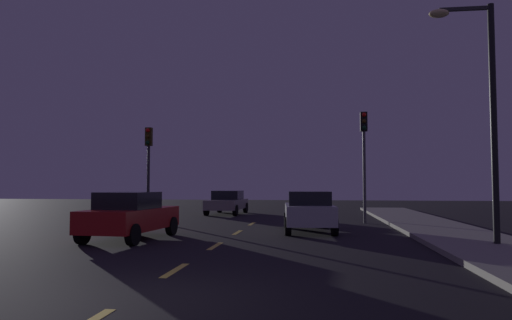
{
  "coord_description": "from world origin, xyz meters",
  "views": [
    {
      "loc": [
        2.89,
        -6.69,
        1.76
      ],
      "look_at": [
        0.09,
        14.82,
        2.93
      ],
      "focal_mm": 32.4,
      "sensor_mm": 36.0,
      "label": 1
    }
  ],
  "objects_px": {
    "traffic_signal_right": "(364,145)",
    "street_lamp_right": "(483,100)",
    "car_oncoming_far": "(227,202)",
    "traffic_signal_left": "(148,155)",
    "car_adjacent_lane": "(130,215)",
    "car_stopped_ahead": "(309,211)"
  },
  "relations": [
    {
      "from": "traffic_signal_right",
      "to": "street_lamp_right",
      "type": "relative_size",
      "value": 0.75
    },
    {
      "from": "traffic_signal_right",
      "to": "car_oncoming_far",
      "type": "bearing_deg",
      "value": 142.76
    },
    {
      "from": "street_lamp_right",
      "to": "traffic_signal_left",
      "type": "bearing_deg",
      "value": 147.33
    },
    {
      "from": "car_adjacent_lane",
      "to": "car_oncoming_far",
      "type": "bearing_deg",
      "value": 87.22
    },
    {
      "from": "car_adjacent_lane",
      "to": "street_lamp_right",
      "type": "distance_m",
      "value": 11.14
    },
    {
      "from": "car_oncoming_far",
      "to": "traffic_signal_left",
      "type": "bearing_deg",
      "value": -116.28
    },
    {
      "from": "traffic_signal_right",
      "to": "car_adjacent_lane",
      "type": "xyz_separation_m",
      "value": [
        -8.16,
        -7.39,
        -2.81
      ]
    },
    {
      "from": "traffic_signal_left",
      "to": "street_lamp_right",
      "type": "xyz_separation_m",
      "value": [
        12.78,
        -8.2,
        0.91
      ]
    },
    {
      "from": "traffic_signal_left",
      "to": "car_oncoming_far",
      "type": "distance_m",
      "value": 6.86
    },
    {
      "from": "car_adjacent_lane",
      "to": "car_oncoming_far",
      "type": "relative_size",
      "value": 0.97
    },
    {
      "from": "car_stopped_ahead",
      "to": "car_oncoming_far",
      "type": "bearing_deg",
      "value": 116.99
    },
    {
      "from": "traffic_signal_left",
      "to": "street_lamp_right",
      "type": "distance_m",
      "value": 15.21
    },
    {
      "from": "traffic_signal_right",
      "to": "car_adjacent_lane",
      "type": "height_order",
      "value": "traffic_signal_right"
    },
    {
      "from": "street_lamp_right",
      "to": "car_oncoming_far",
      "type": "bearing_deg",
      "value": 125.58
    },
    {
      "from": "traffic_signal_right",
      "to": "car_adjacent_lane",
      "type": "bearing_deg",
      "value": -137.84
    },
    {
      "from": "traffic_signal_right",
      "to": "street_lamp_right",
      "type": "height_order",
      "value": "street_lamp_right"
    },
    {
      "from": "traffic_signal_right",
      "to": "traffic_signal_left",
      "type": "bearing_deg",
      "value": -179.99
    },
    {
      "from": "traffic_signal_right",
      "to": "car_oncoming_far",
      "type": "distance_m",
      "value": 9.88
    },
    {
      "from": "car_oncoming_far",
      "to": "street_lamp_right",
      "type": "height_order",
      "value": "street_lamp_right"
    },
    {
      "from": "street_lamp_right",
      "to": "traffic_signal_right",
      "type": "bearing_deg",
      "value": 106.5
    },
    {
      "from": "traffic_signal_right",
      "to": "car_stopped_ahead",
      "type": "relative_size",
      "value": 1.28
    },
    {
      "from": "car_adjacent_lane",
      "to": "street_lamp_right",
      "type": "relative_size",
      "value": 0.6
    }
  ]
}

